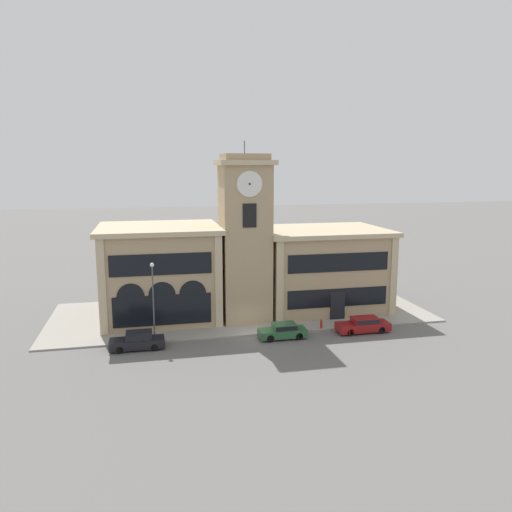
{
  "coord_description": "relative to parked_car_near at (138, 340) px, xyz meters",
  "views": [
    {
      "loc": [
        -9.17,
        -41.94,
        15.01
      ],
      "look_at": [
        0.61,
        2.74,
        6.8
      ],
      "focal_mm": 35.0,
      "sensor_mm": 36.0,
      "label": 1
    }
  ],
  "objects": [
    {
      "name": "clock_tower",
      "position": [
        10.33,
        6.16,
        7.38
      ],
      "size": [
        5.26,
        5.26,
        17.4
      ],
      "color": "tan",
      "rests_on": "ground_plane"
    },
    {
      "name": "town_hall_right_wing",
      "position": [
        19.15,
        8.7,
        3.55
      ],
      "size": [
        13.2,
        10.39,
        8.58
      ],
      "color": "tan",
      "rests_on": "ground_plane"
    },
    {
      "name": "parked_car_near",
      "position": [
        0.0,
        0.0,
        0.0
      ],
      "size": [
        4.5,
        1.72,
        1.49
      ],
      "rotation": [
        0.0,
        0.0,
        3.15
      ],
      "color": "black",
      "rests_on": "ground_plane"
    },
    {
      "name": "sidewalk_kerb",
      "position": [
        10.32,
        8.36,
        -0.69
      ],
      "size": [
        38.16,
        14.43,
        0.15
      ],
      "color": "gray",
      "rests_on": "ground_plane"
    },
    {
      "name": "fire_hydrant",
      "position": [
        16.63,
        1.45,
        -0.2
      ],
      "size": [
        0.22,
        0.22,
        0.87
      ],
      "color": "red",
      "rests_on": "sidewalk_kerb"
    },
    {
      "name": "parked_car_far",
      "position": [
        20.19,
        -0.0,
        -0.03
      ],
      "size": [
        4.9,
        1.72,
        1.41
      ],
      "rotation": [
        0.0,
        0.0,
        3.15
      ],
      "color": "maroon",
      "rests_on": "ground_plane"
    },
    {
      "name": "ground_plane",
      "position": [
        10.32,
        1.14,
        -0.77
      ],
      "size": [
        300.0,
        300.0,
        0.0
      ],
      "primitive_type": "plane",
      "color": "#605E5B"
    },
    {
      "name": "town_hall_left_wing",
      "position": [
        2.2,
        8.69,
        3.91
      ],
      "size": [
        11.79,
        10.39,
        9.3
      ],
      "color": "tan",
      "rests_on": "ground_plane"
    },
    {
      "name": "street_lamp",
      "position": [
        1.39,
        1.52,
        3.76
      ],
      "size": [
        0.36,
        0.36,
        6.84
      ],
      "color": "#4C4C51",
      "rests_on": "sidewalk_kerb"
    },
    {
      "name": "parked_car_mid",
      "position": [
        12.54,
        -0.0,
        -0.06
      ],
      "size": [
        4.21,
        1.76,
        1.34
      ],
      "rotation": [
        0.0,
        0.0,
        3.15
      ],
      "color": "#285633",
      "rests_on": "ground_plane"
    }
  ]
}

